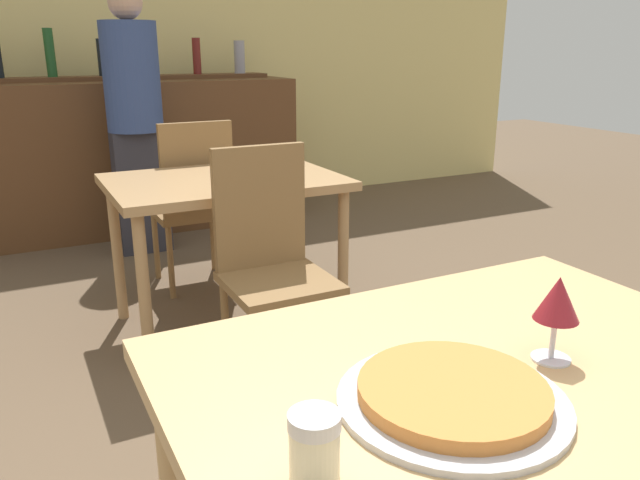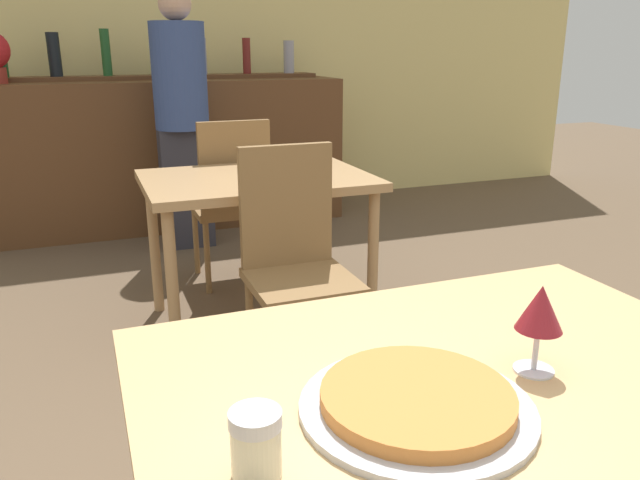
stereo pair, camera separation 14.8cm
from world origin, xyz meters
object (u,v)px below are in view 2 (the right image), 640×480
chair_far_side_front (294,251)px  person_standing (182,112)px  wine_glass (539,310)px  cheese_shaker (256,444)px  chair_far_side_back (232,195)px  pizza_tray (417,402)px

chair_far_side_front → person_standing: 1.92m
person_standing → wine_glass: bearing=-88.8°
chair_far_side_front → cheese_shaker: (-0.57, -1.54, 0.28)m
chair_far_side_front → chair_far_side_back: size_ratio=1.00×
pizza_tray → cheese_shaker: 0.28m
chair_far_side_front → cheese_shaker: size_ratio=9.81×
cheese_shaker → person_standing: person_standing is taller
person_standing → cheese_shaker: bearing=-97.6°
chair_far_side_front → chair_far_side_back: same height
pizza_tray → person_standing: size_ratio=0.22×
pizza_tray → person_standing: (0.18, 3.36, 0.12)m
cheese_shaker → person_standing: size_ratio=0.06×
pizza_tray → cheese_shaker: size_ratio=3.87×
person_standing → wine_glass: size_ratio=10.35×
chair_far_side_back → chair_far_side_front: bearing=90.0°
pizza_tray → person_standing: person_standing is taller
pizza_tray → wine_glass: bearing=9.3°
person_standing → chair_far_side_back: bearing=-81.8°
chair_far_side_front → wine_glass: (-0.05, -1.44, 0.35)m
chair_far_side_back → person_standing: person_standing is taller
cheese_shaker → wine_glass: bearing=10.6°
cheese_shaker → chair_far_side_front: bearing=69.6°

